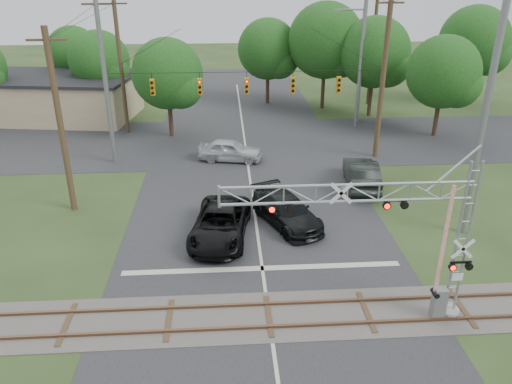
{
  "coord_description": "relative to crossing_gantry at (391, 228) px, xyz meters",
  "views": [
    {
      "loc": [
        -1.57,
        -14.15,
        12.92
      ],
      "look_at": [
        -0.16,
        7.5,
        3.04
      ],
      "focal_mm": 35.0,
      "sensor_mm": 36.0,
      "label": 1
    }
  ],
  "objects": [
    {
      "name": "car_dark",
      "position": [
        -2.8,
        8.28,
        -3.33
      ],
      "size": [
        4.09,
        5.75,
        1.55
      ],
      "primitive_type": "imported",
      "rotation": [
        0.0,
        0.0,
        0.41
      ],
      "color": "black",
      "rests_on": "ground"
    },
    {
      "name": "road_cross",
      "position": [
        -4.45,
        22.36,
        -4.09
      ],
      "size": [
        90.0,
        12.0,
        0.02
      ],
      "primitive_type": "cube",
      "color": "#28282A",
      "rests_on": "ground"
    },
    {
      "name": "sedan_silver",
      "position": [
        -5.68,
        18.21,
        -3.32
      ],
      "size": [
        4.84,
        2.7,
        1.56
      ],
      "primitive_type": "imported",
      "rotation": [
        0.0,
        0.0,
        1.37
      ],
      "color": "#AFB3B7",
      "rests_on": "ground"
    },
    {
      "name": "suv_dark",
      "position": [
        2.56,
        13.0,
        -3.22
      ],
      "size": [
        2.51,
        5.51,
        1.75
      ],
      "primitive_type": "imported",
      "rotation": [
        0.0,
        0.0,
        3.02
      ],
      "color": "black",
      "rests_on": "ground"
    },
    {
      "name": "traffic_signal_span",
      "position": [
        -3.52,
        18.36,
        1.59
      ],
      "size": [
        19.34,
        0.36,
        11.5
      ],
      "color": "slate",
      "rests_on": "ground"
    },
    {
      "name": "railroad_track",
      "position": [
        -4.45,
        0.36,
        -4.07
      ],
      "size": [
        90.0,
        3.2,
        0.17
      ],
      "color": "#49433F",
      "rests_on": "ground"
    },
    {
      "name": "treeline",
      "position": [
        -0.69,
        30.66,
        1.52
      ],
      "size": [
        52.04,
        19.48,
        10.04
      ],
      "color": "#3A271A",
      "rests_on": "ground"
    },
    {
      "name": "road_main",
      "position": [
        -4.45,
        8.36,
        -4.09
      ],
      "size": [
        14.0,
        90.0,
        0.02
      ],
      "primitive_type": "cube",
      "color": "#28282A",
      "rests_on": "ground"
    },
    {
      "name": "commercial_building",
      "position": [
        -22.49,
        30.8,
        -2.18
      ],
      "size": [
        17.45,
        10.74,
        3.82
      ],
      "rotation": [
        0.0,
        0.0,
        -0.15
      ],
      "color": "tan",
      "rests_on": "ground"
    },
    {
      "name": "pickup_black",
      "position": [
        -6.39,
        6.96,
        -3.28
      ],
      "size": [
        3.55,
        6.21,
        1.63
      ],
      "primitive_type": "imported",
      "rotation": [
        0.0,
        0.0,
        -0.15
      ],
      "color": "black",
      "rests_on": "ground"
    },
    {
      "name": "ground",
      "position": [
        -4.45,
        -1.64,
        -4.1
      ],
      "size": [
        160.0,
        160.0,
        0.0
      ],
      "primitive_type": "plane",
      "color": "#2A3A1B",
      "rests_on": "ground"
    },
    {
      "name": "streetlight",
      "position": [
        5.2,
        25.84,
        1.45
      ],
      "size": [
        2.65,
        0.28,
        9.93
      ],
      "color": "slate",
      "rests_on": "ground"
    },
    {
      "name": "utility_poles",
      "position": [
        -1.02,
        20.25,
        1.8
      ],
      "size": [
        25.58,
        27.26,
        13.87
      ],
      "color": "#432D1F",
      "rests_on": "ground"
    },
    {
      "name": "crossing_gantry",
      "position": [
        0.0,
        0.0,
        0.0
      ],
      "size": [
        9.61,
        0.85,
        6.66
      ],
      "color": "gray",
      "rests_on": "ground"
    }
  ]
}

